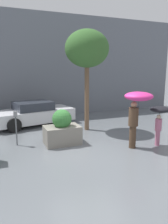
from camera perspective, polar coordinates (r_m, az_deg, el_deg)
ground_plane at (r=7.69m, az=0.95°, el=-10.14°), size 40.00×40.00×0.00m
building_facade at (r=13.40m, az=-10.14°, el=11.88°), size 18.00×0.30×6.00m
planter_box at (r=8.27m, az=-5.74°, el=-4.64°), size 1.32×0.86×1.33m
person_adult at (r=7.82m, az=13.69°, el=1.92°), size 0.99×0.99×2.03m
person_child at (r=8.45m, az=19.12°, el=-0.61°), size 0.73×0.73×1.46m
parked_car_near at (r=11.39m, az=-13.09°, el=-0.43°), size 4.23×2.51×1.18m
street_tree at (r=9.93m, az=0.77°, el=15.99°), size 1.94×1.94×4.50m
parking_meter at (r=8.36m, az=-17.41°, el=-2.26°), size 0.14×0.14×1.29m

